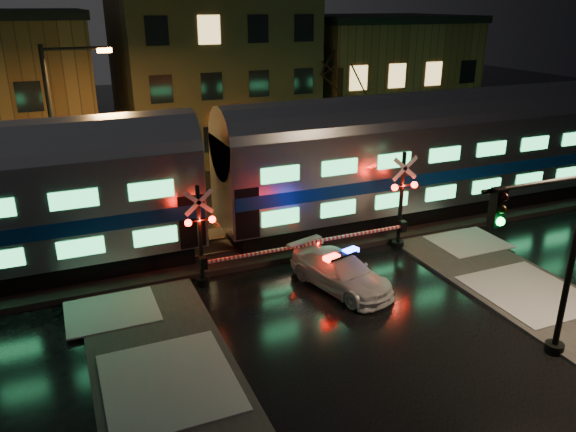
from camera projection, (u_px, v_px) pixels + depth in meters
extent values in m
plane|color=black|center=(330.00, 293.00, 20.42)|extent=(120.00, 120.00, 0.00)
cube|color=black|center=(278.00, 240.00, 24.68)|extent=(90.00, 4.20, 0.24)
cube|color=brown|center=(209.00, 67.00, 38.45)|extent=(12.00, 11.00, 11.50)
cube|color=#52361F|center=(375.00, 80.00, 43.29)|extent=(12.00, 10.00, 8.50)
cube|color=black|center=(463.00, 199.00, 28.13)|extent=(24.00, 2.40, 0.80)
cube|color=#B7BAC1|center=(468.00, 155.00, 27.31)|extent=(25.00, 3.05, 3.80)
cube|color=navy|center=(467.00, 163.00, 27.45)|extent=(24.75, 3.09, 0.55)
cube|color=#40F383|center=(487.00, 186.00, 26.38)|extent=(21.00, 0.05, 0.62)
cube|color=#40F383|center=(492.00, 149.00, 25.74)|extent=(21.00, 0.05, 0.62)
cylinder|color=#B7BAC1|center=(472.00, 120.00, 26.70)|extent=(25.00, 3.05, 3.05)
imported|color=silver|center=(341.00, 272.00, 20.57)|extent=(2.90, 4.73, 1.28)
cube|color=black|center=(341.00, 255.00, 20.33)|extent=(1.38, 0.68, 0.09)
cube|color=#FF0C05|center=(332.00, 258.00, 20.04)|extent=(0.64, 0.44, 0.15)
cube|color=#1426FF|center=(351.00, 251.00, 20.59)|extent=(0.64, 0.44, 0.15)
cylinder|color=black|center=(398.00, 245.00, 24.06)|extent=(0.53, 0.53, 0.32)
cylinder|color=black|center=(401.00, 202.00, 23.36)|extent=(0.17, 0.17, 4.22)
sphere|color=#FF0C05|center=(395.00, 188.00, 22.77)|extent=(0.27, 0.27, 0.27)
sphere|color=#FF0C05|center=(414.00, 185.00, 23.12)|extent=(0.27, 0.27, 0.27)
cube|color=white|center=(347.00, 236.00, 22.54)|extent=(5.28, 0.10, 0.10)
cube|color=black|center=(403.00, 226.00, 23.51)|extent=(0.25, 0.30, 0.45)
cylinder|color=black|center=(203.00, 281.00, 20.94)|extent=(0.49, 0.49, 0.29)
cylinder|color=black|center=(200.00, 237.00, 20.29)|extent=(0.16, 0.16, 3.89)
sphere|color=#FF0C05|center=(188.00, 223.00, 19.74)|extent=(0.25, 0.25, 0.25)
sphere|color=#FF0C05|center=(212.00, 219.00, 20.06)|extent=(0.25, 0.25, 0.25)
cube|color=white|center=(266.00, 252.00, 21.30)|extent=(4.86, 0.10, 0.10)
cube|color=black|center=(203.00, 263.00, 20.41)|extent=(0.25, 0.30, 0.45)
cylinder|color=black|center=(554.00, 348.00, 16.91)|extent=(0.56, 0.56, 0.30)
cylinder|color=black|center=(571.00, 263.00, 15.90)|extent=(0.18, 0.18, 5.96)
cylinder|color=black|center=(538.00, 184.00, 14.32)|extent=(3.58, 0.12, 0.12)
cube|color=black|center=(497.00, 207.00, 13.83)|extent=(0.32, 0.28, 0.99)
sphere|color=#0CFF3F|center=(500.00, 221.00, 13.80)|extent=(0.22, 0.22, 0.22)
cylinder|color=black|center=(56.00, 147.00, 23.58)|extent=(0.21, 0.21, 8.35)
cylinder|color=black|center=(74.00, 48.00, 22.62)|extent=(2.51, 0.13, 0.13)
cube|color=orange|center=(104.00, 50.00, 23.08)|extent=(0.57, 0.29, 0.19)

